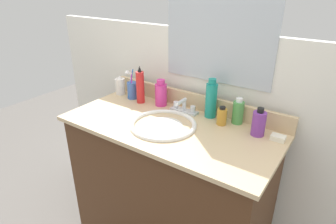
% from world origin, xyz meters
% --- Properties ---
extents(vanity_cabinet, '(1.06, 0.48, 0.85)m').
position_xyz_m(vanity_cabinet, '(0.00, 0.00, 0.42)').
color(vanity_cabinet, '#4C2D19').
rests_on(vanity_cabinet, ground_plane).
extents(countertop, '(1.10, 0.52, 0.02)m').
position_xyz_m(countertop, '(0.00, 0.00, 0.86)').
color(countertop, '#D1B284').
rests_on(countertop, vanity_cabinet).
extents(backsplash, '(1.10, 0.02, 0.09)m').
position_xyz_m(backsplash, '(0.00, 0.25, 0.91)').
color(backsplash, '#D1B284').
rests_on(backsplash, countertop).
extents(back_wall, '(2.20, 0.04, 1.30)m').
position_xyz_m(back_wall, '(0.00, 0.31, 0.65)').
color(back_wall, white).
rests_on(back_wall, ground_plane).
extents(mirror_panel, '(0.60, 0.01, 0.56)m').
position_xyz_m(mirror_panel, '(0.10, 0.29, 1.32)').
color(mirror_panel, '#B2BCC6').
extents(sink_basin, '(0.34, 0.34, 0.11)m').
position_xyz_m(sink_basin, '(-0.02, -0.02, 0.84)').
color(sink_basin, white).
rests_on(sink_basin, countertop).
extents(faucet, '(0.16, 0.10, 0.08)m').
position_xyz_m(faucet, '(-0.02, 0.17, 0.90)').
color(faucet, silver).
rests_on(faucet, countertop).
extents(bottle_toner_green, '(0.06, 0.06, 0.14)m').
position_xyz_m(bottle_toner_green, '(0.27, 0.22, 0.93)').
color(bottle_toner_green, '#4C9E4C').
rests_on(bottle_toner_green, countertop).
extents(bottle_oil_amber, '(0.05, 0.05, 0.10)m').
position_xyz_m(bottle_oil_amber, '(0.21, 0.16, 0.91)').
color(bottle_oil_amber, gold).
rests_on(bottle_oil_amber, countertop).
extents(bottle_mouthwash_teal, '(0.06, 0.06, 0.21)m').
position_xyz_m(bottle_mouthwash_teal, '(0.13, 0.21, 0.97)').
color(bottle_mouthwash_teal, teal).
rests_on(bottle_mouthwash_teal, countertop).
extents(bottle_lotion_white, '(0.06, 0.06, 0.12)m').
position_xyz_m(bottle_lotion_white, '(-0.50, 0.18, 0.92)').
color(bottle_lotion_white, white).
rests_on(bottle_lotion_white, countertop).
extents(bottle_spray_red, '(0.05, 0.05, 0.22)m').
position_xyz_m(bottle_spray_red, '(-0.30, 0.15, 0.97)').
color(bottle_spray_red, red).
rests_on(bottle_spray_red, countertop).
extents(bottle_cream_purple, '(0.06, 0.06, 0.14)m').
position_xyz_m(bottle_cream_purple, '(0.40, 0.15, 0.93)').
color(bottle_cream_purple, '#7A3899').
rests_on(bottle_cream_purple, countertop).
extents(bottle_soap_pink, '(0.07, 0.07, 0.16)m').
position_xyz_m(bottle_soap_pink, '(-0.18, 0.18, 0.94)').
color(bottle_soap_pink, '#D8338C').
rests_on(bottle_soap_pink, countertop).
extents(cup_blue_plastic, '(0.06, 0.07, 0.18)m').
position_xyz_m(cup_blue_plastic, '(-0.39, 0.17, 0.92)').
color(cup_blue_plastic, '#3F66B7').
rests_on(cup_blue_plastic, countertop).
extents(soap_bar, '(0.06, 0.04, 0.02)m').
position_xyz_m(soap_bar, '(0.50, 0.16, 0.88)').
color(soap_bar, white).
rests_on(soap_bar, countertop).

